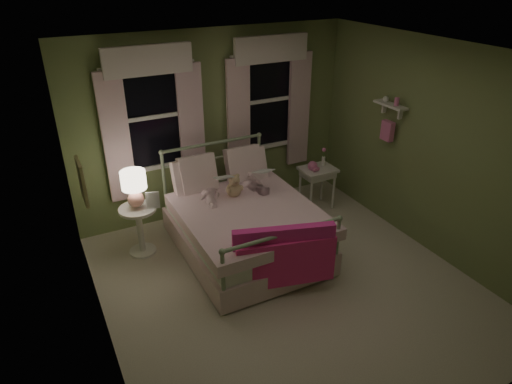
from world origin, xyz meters
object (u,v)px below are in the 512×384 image
nightstand_right (318,174)px  child_right (248,168)px  bed (243,224)px  table_lamp (134,186)px  child_left (208,176)px  teddy_bear (234,187)px  nightstand_left (139,224)px

nightstand_right → child_right: bearing=-175.5°
bed → nightstand_right: (1.46, 0.51, 0.17)m
child_right → table_lamp: (-1.46, 0.13, 0.02)m
child_left → teddy_bear: 0.36m
child_left → nightstand_right: child_left is taller
child_left → child_right: bearing=-164.5°
table_lamp → child_left: bearing=-7.9°
child_left → teddy_bear: (0.28, -0.16, -0.15)m
nightstand_left → nightstand_right: same height
child_left → child_right: 0.56m
teddy_bear → table_lamp: 1.23m
bed → nightstand_right: size_ratio=3.18×
teddy_bear → table_lamp: (-1.18, 0.28, 0.16)m
nightstand_right → table_lamp: bearing=179.3°
table_lamp → child_right: bearing=-4.9°
table_lamp → nightstand_left: bearing=45.0°
child_left → nightstand_left: 1.05m
bed → nightstand_right: 1.56m
nightstand_left → child_right: bearing=-4.9°
bed → table_lamp: (-1.18, 0.55, 0.57)m
child_right → child_left: bearing=-13.3°
teddy_bear → nightstand_left: size_ratio=0.49×
bed → teddy_bear: bearing=90.0°
child_left → child_right: size_ratio=1.04×
child_left → table_lamp: child_left is taller
table_lamp → nightstand_right: 2.67m
child_left → nightstand_right: bearing=-161.4°
bed → child_left: size_ratio=2.72×
child_right → nightstand_right: 1.24m
child_left → nightstand_left: child_left is taller
bed → nightstand_left: bed is taller
child_left → nightstand_left: size_ratio=1.15×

